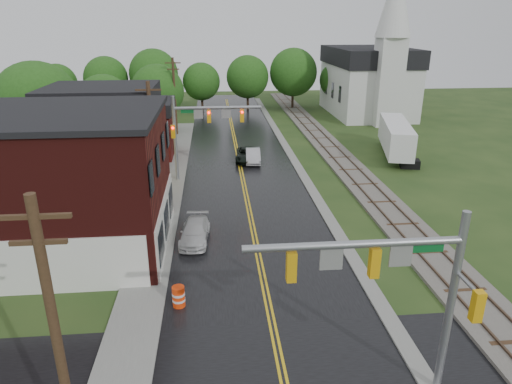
{
  "coord_description": "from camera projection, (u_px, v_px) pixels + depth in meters",
  "views": [
    {
      "loc": [
        -2.34,
        -10.67,
        12.87
      ],
      "look_at": [
        -0.01,
        14.19,
        3.5
      ],
      "focal_mm": 32.0,
      "sensor_mm": 36.0,
      "label": 1
    }
  ],
  "objects": [
    {
      "name": "sedan_silver",
      "position": [
        253.0,
        156.0,
        44.15
      ],
      "size": [
        1.6,
        4.03,
        1.3
      ],
      "primitive_type": "imported",
      "rotation": [
        0.0,
        0.0,
        -0.06
      ],
      "color": "#ADADB2",
      "rests_on": "ground"
    },
    {
      "name": "tree_left_c",
      "position": [
        106.0,
        104.0,
        49.07
      ],
      "size": [
        6.0,
        6.0,
        7.65
      ],
      "color": "black",
      "rests_on": "ground"
    },
    {
      "name": "traffic_signal_near",
      "position": [
        395.0,
        276.0,
        15.09
      ],
      "size": [
        7.34,
        0.3,
        7.2
      ],
      "color": "gray",
      "rests_on": "ground"
    },
    {
      "name": "suv_dark",
      "position": [
        247.0,
        155.0,
        44.57
      ],
      "size": [
        2.57,
        4.75,
        1.26
      ],
      "primitive_type": "imported",
      "rotation": [
        0.0,
        0.0,
        -0.11
      ],
      "color": "black",
      "rests_on": "ground"
    },
    {
      "name": "utility_pole_a",
      "position": [
        57.0,
        340.0,
        12.42
      ],
      "size": [
        1.8,
        0.28,
        9.0
      ],
      "color": "#382616",
      "rests_on": "ground"
    },
    {
      "name": "darkred_building",
      "position": [
        137.0,
        135.0,
        45.65
      ],
      "size": [
        7.0,
        6.0,
        4.4
      ],
      "primitive_type": "cube",
      "color": "#3F0F0C",
      "rests_on": "ground"
    },
    {
      "name": "pickup_white",
      "position": [
        195.0,
        232.0,
        28.29
      ],
      "size": [
        1.98,
        4.24,
        1.2
      ],
      "primitive_type": "imported",
      "rotation": [
        0.0,
        0.0,
        -0.08
      ],
      "color": "silver",
      "rests_on": "ground"
    },
    {
      "name": "church",
      "position": [
        371.0,
        74.0,
        64.46
      ],
      "size": [
        10.4,
        18.4,
        20.0
      ],
      "color": "silver",
      "rests_on": "ground"
    },
    {
      "name": "main_road",
      "position": [
        240.0,
        168.0,
        42.64
      ],
      "size": [
        10.0,
        90.0,
        0.02
      ],
      "primitive_type": "cube",
      "color": "black",
      "rests_on": "ground"
    },
    {
      "name": "traffic_signal_far",
      "position": [
        200.0,
        123.0,
        37.79
      ],
      "size": [
        7.34,
        0.43,
        7.2
      ],
      "color": "gray",
      "rests_on": "ground"
    },
    {
      "name": "sidewalk_left",
      "position": [
        169.0,
        188.0,
        37.43
      ],
      "size": [
        2.4,
        50.0,
        0.12
      ],
      "primitive_type": "cube",
      "color": "gray",
      "rests_on": "ground"
    },
    {
      "name": "brick_building",
      "position": [
        38.0,
        184.0,
        26.1
      ],
      "size": [
        14.3,
        10.3,
        8.3
      ],
      "color": "#45110E",
      "rests_on": "ground"
    },
    {
      "name": "tree_left_b",
      "position": [
        40.0,
        106.0,
        40.84
      ],
      "size": [
        7.6,
        7.6,
        9.69
      ],
      "color": "black",
      "rests_on": "ground"
    },
    {
      "name": "curb_right",
      "position": [
        289.0,
        152.0,
        47.77
      ],
      "size": [
        0.8,
        70.0,
        0.12
      ],
      "primitive_type": "cube",
      "color": "gray",
      "rests_on": "ground"
    },
    {
      "name": "utility_pole_c",
      "position": [
        175.0,
        95.0,
        53.43
      ],
      "size": [
        1.8,
        0.28,
        9.0
      ],
      "color": "#382616",
      "rests_on": "ground"
    },
    {
      "name": "yellow_house",
      "position": [
        107.0,
        149.0,
        36.82
      ],
      "size": [
        8.0,
        7.0,
        6.4
      ],
      "primitive_type": "cube",
      "color": "tan",
      "rests_on": "ground"
    },
    {
      "name": "railroad",
      "position": [
        332.0,
        150.0,
        48.13
      ],
      "size": [
        3.2,
        80.0,
        0.3
      ],
      "color": "#59544C",
      "rests_on": "ground"
    },
    {
      "name": "utility_pole_b",
      "position": [
        153.0,
        142.0,
        32.93
      ],
      "size": [
        1.8,
        0.28,
        9.0
      ],
      "color": "#382616",
      "rests_on": "ground"
    },
    {
      "name": "semi_trailer",
      "position": [
        396.0,
        136.0,
        45.58
      ],
      "size": [
        4.85,
        10.8,
        3.44
      ],
      "color": "black",
      "rests_on": "ground"
    },
    {
      "name": "tree_left_e",
      "position": [
        159.0,
        92.0,
        54.99
      ],
      "size": [
        6.4,
        6.4,
        8.16
      ],
      "color": "black",
      "rests_on": "ground"
    },
    {
      "name": "construction_barrel",
      "position": [
        179.0,
        297.0,
        21.77
      ],
      "size": [
        0.71,
        0.71,
        1.07
      ],
      "primitive_type": "cylinder",
      "rotation": [
        0.0,
        0.0,
        -0.21
      ],
      "color": "#FA390B",
      "rests_on": "ground"
    }
  ]
}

